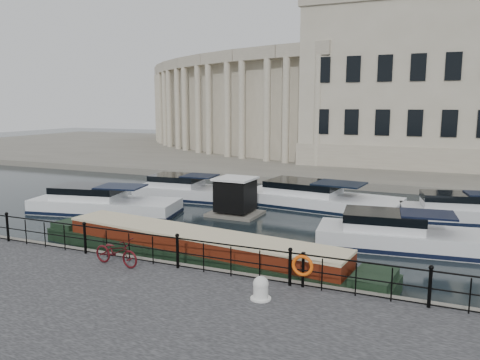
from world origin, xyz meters
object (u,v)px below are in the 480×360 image
harbour_hut (235,198)px  life_ring_post (303,266)px  narrowboat (197,252)px  bicycle (116,252)px  mooring_bollard (261,288)px

harbour_hut → life_ring_post: bearing=-54.5°
harbour_hut → narrowboat: bearing=-75.3°
bicycle → mooring_bollard: bearing=-91.5°
mooring_bollard → life_ring_post: 1.59m
narrowboat → harbour_hut: 7.91m
mooring_bollard → narrowboat: 5.37m
life_ring_post → narrowboat: 5.44m
narrowboat → bicycle: bearing=-113.0°
bicycle → mooring_bollard: 5.67m
mooring_bollard → narrowboat: (-4.00, 3.55, -0.51)m
narrowboat → harbour_hut: harbour_hut is taller
bicycle → life_ring_post: (6.49, 0.58, 0.20)m
bicycle → harbour_hut: 10.54m
bicycle → harbour_hut: size_ratio=0.66×
bicycle → harbour_hut: bearing=6.3°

